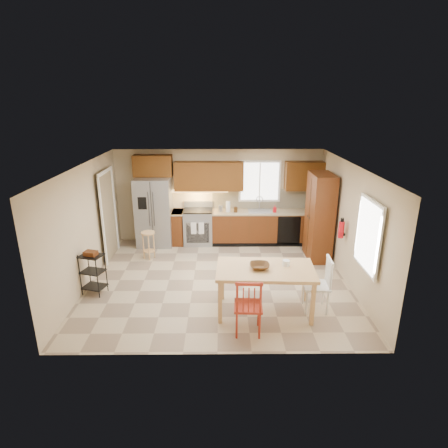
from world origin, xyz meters
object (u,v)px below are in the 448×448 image
bar_stool (149,245)px  soap_bottle (275,209)px  dining_table (265,290)px  table_jar (286,264)px  refrigerator (154,212)px  utility_cart (93,274)px  range_stove (198,227)px  fire_extinguisher (341,230)px  chair_white (316,285)px  pantry (319,217)px  table_bowl (259,269)px  chair_red (248,305)px

bar_stool → soap_bottle: bearing=-4.7°
dining_table → table_jar: table_jar is taller
refrigerator → utility_cart: refrigerator is taller
range_stove → fire_extinguisher: bearing=-32.6°
soap_bottle → utility_cart: 4.82m
refrigerator → range_stove: refrigerator is taller
soap_bottle → range_stove: bearing=177.6°
fire_extinguisher → table_jar: bearing=-136.8°
bar_stool → chair_white: bearing=-55.0°
range_stove → table_jar: (1.79, -3.34, 0.44)m
pantry → soap_bottle: bearing=136.5°
table_bowl → pantry: bearing=55.7°
pantry → fire_extinguisher: bearing=-79.2°
chair_red → table_bowl: size_ratio=2.90×
refrigerator → table_bowl: bearing=-54.1°
chair_red → pantry: bearing=61.0°
chair_white → table_bowl: size_ratio=2.90×
chair_red → chair_white: 1.48m
chair_white → fire_extinguisher: bearing=-28.4°
fire_extinguisher → bar_stool: (-4.34, 1.02, -0.76)m
dining_table → utility_cart: utility_cart is taller
soap_bottle → chair_red: size_ratio=0.19×
chair_white → bar_stool: size_ratio=1.50×
range_stove → table_jar: bearing=-61.8°
fire_extinguisher → table_bowl: size_ratio=1.01×
chair_red → table_bowl: 0.78m
refrigerator → table_bowl: refrigerator is taller
pantry → chair_red: size_ratio=2.04×
pantry → chair_white: size_ratio=2.04×
range_stove → dining_table: 3.72m
range_stove → soap_bottle: 2.10m
chair_white → utility_cart: (-4.31, 0.66, -0.08)m
range_stove → fire_extinguisher: (3.18, -2.04, 0.64)m
range_stove → bar_stool: (-1.16, -1.01, -0.12)m
fire_extinguisher → table_jar: fire_extinguisher is taller
refrigerator → soap_bottle: refrigerator is taller
soap_bottle → dining_table: 3.47m
dining_table → table_jar: bearing=18.7°
range_stove → dining_table: bearing=-67.8°
table_jar → utility_cart: table_jar is taller
dining_table → bar_stool: (-2.57, 2.44, -0.08)m
utility_cart → bar_stool: bearing=82.2°
pantry → table_bowl: pantry is taller
pantry → fire_extinguisher: pantry is taller
refrigerator → table_bowl: (2.45, -3.39, -0.04)m
fire_extinguisher → utility_cart: (-5.13, -0.71, -0.67)m
pantry → table_jar: 2.64m
utility_cart → soap_bottle: bearing=50.4°
refrigerator → chair_red: bearing=-61.3°
soap_bottle → refrigerator: bearing=179.5°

